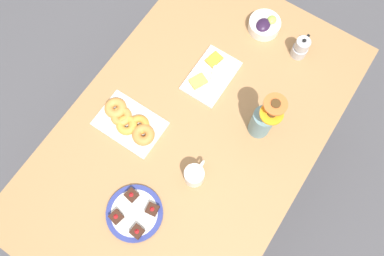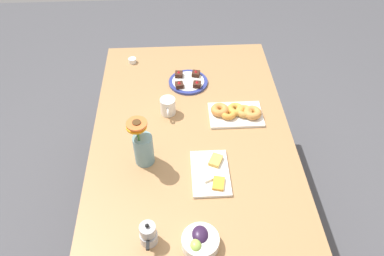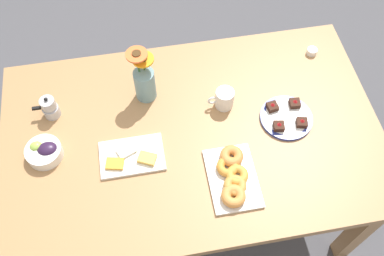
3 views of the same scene
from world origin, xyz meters
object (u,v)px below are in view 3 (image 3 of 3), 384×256
Objects in this scene: coffee_mug at (224,99)px; croissant_platter at (233,177)px; dessert_plate at (286,117)px; cheese_platter at (132,156)px; grape_bowl at (44,151)px; moka_pot at (50,108)px; dining_table at (192,143)px; jam_cup_honey at (312,51)px; flower_vase at (145,82)px.

coffee_mug reaches higher than croissant_platter.
cheese_platter is at bearing 6.37° from dessert_plate.
moka_pot reaches higher than grape_bowl.
croissant_platter is (-0.38, 0.16, 0.01)m from cheese_platter.
jam_cup_honey is at bearing -152.19° from dining_table.
flower_vase is at bearing -58.69° from croissant_platter.
dessert_plate is (0.23, 0.33, -0.00)m from jam_cup_honey.
coffee_mug is 0.28m from dessert_plate.
coffee_mug reaches higher than cheese_platter.
coffee_mug is 2.39× the size of jam_cup_honey.
cheese_platter is 1.15× the size of dessert_plate.
grape_bowl reaches higher than croissant_platter.
moka_pot is (0.41, 0.03, -0.05)m from flower_vase.
jam_cup_honey is at bearing -132.03° from croissant_platter.
flower_vase is (0.58, -0.23, 0.08)m from dessert_plate.
dining_table is 5.54× the size of croissant_platter.
grape_bowl is 0.56× the size of cheese_platter.
dining_table is 0.42m from dessert_plate.
moka_pot reaches higher than coffee_mug.
coffee_mug is at bearing -24.84° from dessert_plate.
coffee_mug is 0.74m from moka_pot.
cheese_platter is (-0.34, 0.08, -0.02)m from grape_bowl.
jam_cup_honey is at bearing -172.55° from flower_vase.
coffee_mug is at bearing 24.63° from jam_cup_honey.
coffee_mug is 0.44× the size of cheese_platter.
moka_pot is at bearing -40.57° from cheese_platter.
cheese_platter is 0.97× the size of flower_vase.
coffee_mug is 0.43× the size of flower_vase.
dining_table is 13.93× the size of coffee_mug.
flower_vase is (0.80, 0.10, 0.08)m from jam_cup_honey.
dessert_plate is at bearing 158.38° from flower_vase.
grape_bowl is at bearing -18.46° from croissant_platter.
flower_vase is (0.28, -0.47, 0.07)m from croissant_platter.
flower_vase is at bearing -107.47° from cheese_platter.
dining_table is at bearing 179.58° from grape_bowl.
grape_bowl is at bearing 27.26° from flower_vase.
grape_bowl is at bearing 14.94° from jam_cup_honey.
dessert_plate is (-1.01, 0.00, -0.02)m from grape_bowl.
cheese_platter is 0.98m from jam_cup_honey.
dessert_plate is at bearing 155.16° from coffee_mug.
dining_table is 0.29m from cheese_platter.
grape_bowl is 1.01m from dessert_plate.
dessert_plate is at bearing 168.79° from moka_pot.
coffee_mug is at bearing -143.86° from dining_table.
cheese_platter is 0.42m from moka_pot.
jam_cup_honey is 0.40× the size of moka_pot.
jam_cup_honey is (-0.52, -0.57, -0.01)m from croissant_platter.
grape_bowl reaches higher than cheese_platter.
dining_table is 7.11× the size of dessert_plate.
moka_pot is (-0.03, -0.19, 0.02)m from grape_bowl.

